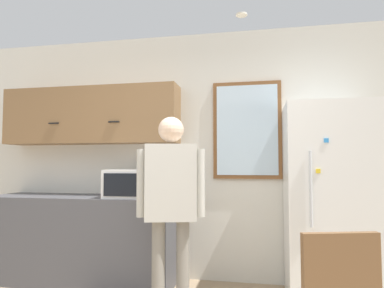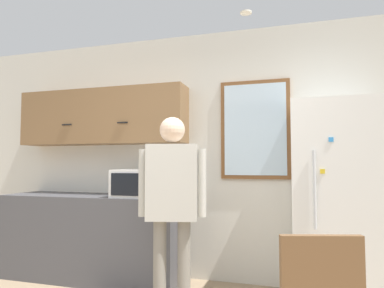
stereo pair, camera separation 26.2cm
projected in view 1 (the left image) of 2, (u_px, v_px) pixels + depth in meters
name	position (u px, v px, depth m)	size (l,w,h in m)	color
back_wall	(198.00, 154.00, 3.79)	(6.00, 0.06, 2.70)	silver
counter	(82.00, 239.00, 3.64)	(2.01, 0.60, 0.90)	#4C4C51
upper_cabinets	(91.00, 116.00, 3.86)	(2.01, 0.34, 0.63)	olive
microwave	(135.00, 184.00, 3.49)	(0.56, 0.42, 0.28)	white
person	(171.00, 193.00, 2.89)	(0.56, 0.32, 1.65)	gray
refrigerator	(330.00, 202.00, 3.13)	(0.78, 0.73, 1.79)	white
window	(247.00, 130.00, 3.66)	(0.72, 0.05, 1.04)	brown
ceiling_light	(242.00, 15.00, 3.29)	(0.11, 0.11, 0.01)	white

